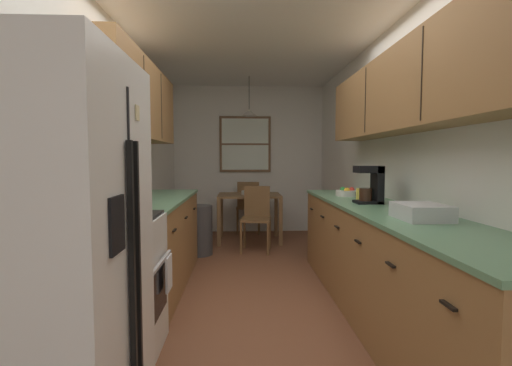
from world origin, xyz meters
TOP-DOWN VIEW (x-y plane):
  - ground_plane at (0.00, 1.00)m, footprint 12.00×12.00m
  - wall_left at (-1.35, 1.00)m, footprint 0.10×9.00m
  - wall_right at (1.35, 1.00)m, footprint 0.10×9.00m
  - wall_back at (0.00, 3.65)m, footprint 4.40×0.10m
  - ceiling_slab at (0.00, 1.00)m, footprint 4.40×9.00m
  - refrigerator at (-0.96, -1.17)m, footprint 0.71×0.79m
  - stove_range at (-0.99, -0.43)m, footprint 0.66×0.64m
  - microwave_over_range at (-1.11, -0.43)m, footprint 0.39×0.64m
  - counter_left at (-1.00, 0.87)m, footprint 0.64×1.96m
  - upper_cabinets_left at (-1.14, 0.82)m, footprint 0.33×2.04m
  - counter_right at (1.00, 0.04)m, footprint 0.64×3.36m
  - upper_cabinets_right at (1.14, -0.01)m, footprint 0.33×3.04m
  - dining_table at (-0.01, 2.84)m, footprint 0.97×0.72m
  - dining_chair_near at (0.08, 2.27)m, footprint 0.45×0.45m
  - dining_chair_far at (-0.00, 3.41)m, footprint 0.44×0.44m
  - pendant_light at (-0.01, 2.84)m, footprint 0.25×0.25m
  - back_window at (-0.06, 3.58)m, footprint 0.89×0.05m
  - trash_bin at (-0.70, 2.07)m, footprint 0.36×0.36m
  - storage_canister at (-1.00, 0.20)m, footprint 0.13×0.13m
  - dish_towel at (-0.64, -0.27)m, footprint 0.02×0.16m
  - coffee_maker at (1.00, 0.34)m, footprint 0.22×0.18m
  - mug_by_coffeemaker at (0.99, 0.62)m, footprint 0.12×0.08m
  - fruit_bowl at (0.97, 0.96)m, footprint 0.23×0.23m
  - dish_rack at (1.01, -0.50)m, footprint 0.28×0.34m
  - table_serving_bowl at (-0.03, 2.78)m, footprint 0.21×0.21m

SIDE VIEW (x-z plane):
  - ground_plane at x=0.00m, z-range 0.00..0.00m
  - trash_bin at x=-0.70m, z-range 0.00..0.66m
  - counter_right at x=1.00m, z-range 0.00..0.90m
  - counter_left at x=-1.00m, z-range 0.00..0.90m
  - stove_range at x=-0.99m, z-range -0.08..1.02m
  - dish_towel at x=-0.64m, z-range 0.38..0.62m
  - dining_chair_near at x=0.08m, z-range 0.05..0.95m
  - dining_chair_far at x=0.00m, z-range 0.05..0.95m
  - dining_table at x=-0.01m, z-range 0.25..0.99m
  - table_serving_bowl at x=-0.03m, z-range 0.74..0.80m
  - refrigerator at x=-0.96m, z-range 0.00..1.73m
  - fruit_bowl at x=0.97m, z-range 0.89..0.98m
  - dish_rack at x=1.01m, z-range 0.90..1.00m
  - mug_by_coffeemaker at x=0.99m, z-range 0.90..1.01m
  - storage_canister at x=-1.00m, z-range 0.90..1.08m
  - coffee_maker at x=1.00m, z-range 0.91..1.23m
  - wall_left at x=-1.35m, z-range 0.00..2.55m
  - wall_right at x=1.35m, z-range 0.00..2.55m
  - wall_back at x=0.00m, z-range 0.00..2.55m
  - back_window at x=-0.06m, z-range 1.06..2.03m
  - microwave_over_range at x=-1.11m, z-range 1.46..1.79m
  - upper_cabinets_right at x=1.14m, z-range 1.50..2.12m
  - upper_cabinets_left at x=-1.14m, z-range 1.48..2.21m
  - pendant_light at x=-0.01m, z-range 1.69..2.30m
  - ceiling_slab at x=0.00m, z-range 2.55..2.63m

